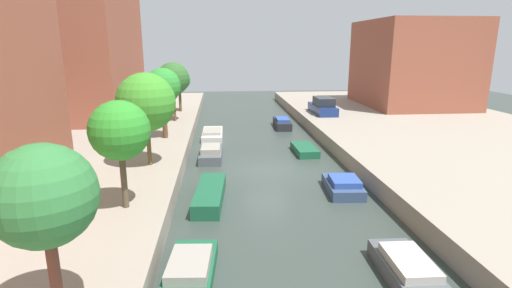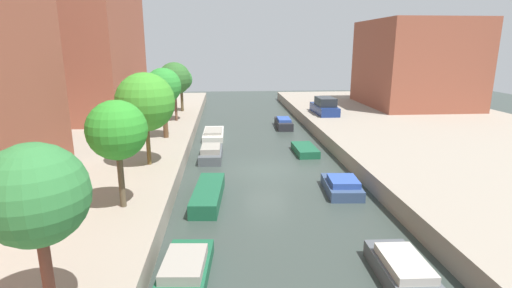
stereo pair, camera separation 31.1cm
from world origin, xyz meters
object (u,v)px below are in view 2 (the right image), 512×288
at_px(low_block_right, 415,64).
at_px(moored_boat_left_1, 185,271).
at_px(street_tree_1, 117,131).
at_px(street_tree_2, 145,102).
at_px(street_tree_0, 36,196).
at_px(moored_boat_right_4, 284,123).
at_px(parked_car, 325,107).
at_px(moored_boat_right_2, 342,186).
at_px(moored_boat_right_3, 305,150).
at_px(moored_boat_left_4, 214,134).
at_px(street_tree_3, 163,87).
at_px(moored_boat_left_2, 208,194).
at_px(moored_boat_right_1, 406,275).
at_px(street_tree_4, 175,79).
at_px(street_tree_5, 181,80).
at_px(moored_boat_left_3, 211,153).

relative_size(low_block_right, moored_boat_left_1, 3.11).
bearing_deg(street_tree_1, street_tree_2, 90.00).
relative_size(street_tree_0, moored_boat_right_4, 1.13).
bearing_deg(street_tree_2, parked_car, 48.06).
xyz_separation_m(moored_boat_right_2, moored_boat_right_3, (-0.38, 7.59, -0.10)).
bearing_deg(moored_boat_right_4, street_tree_1, -115.98).
relative_size(street_tree_2, moored_boat_left_4, 1.11).
bearing_deg(low_block_right, street_tree_2, -141.09).
xyz_separation_m(street_tree_3, moored_boat_left_1, (2.83, -16.28, -4.29)).
height_order(moored_boat_left_2, moored_boat_right_1, moored_boat_right_1).
bearing_deg(street_tree_3, moored_boat_left_1, -80.14).
bearing_deg(low_block_right, moored_boat_right_2, -122.81).
bearing_deg(street_tree_4, moored_boat_left_4, -35.23).
xyz_separation_m(street_tree_5, parked_car, (13.83, -2.63, -2.47)).
bearing_deg(moored_boat_right_3, moored_boat_left_1, -115.27).
relative_size(moored_boat_left_3, moored_boat_right_4, 0.93).
bearing_deg(street_tree_4, street_tree_0, -90.00).
distance_m(street_tree_5, moored_boat_left_1, 28.20).
bearing_deg(street_tree_5, street_tree_4, -90.00).
xyz_separation_m(street_tree_1, street_tree_3, (0.00, 12.34, 0.44)).
height_order(moored_boat_left_1, moored_boat_right_2, moored_boat_right_2).
bearing_deg(moored_boat_left_2, moored_boat_right_2, 4.98).
bearing_deg(parked_car, moored_boat_right_2, -101.40).
distance_m(moored_boat_left_2, moored_boat_right_1, 9.90).
bearing_deg(parked_car, street_tree_3, -147.27).
xyz_separation_m(street_tree_4, moored_boat_right_4, (9.64, 1.00, -4.24)).
bearing_deg(street_tree_4, low_block_right, 15.82).
xyz_separation_m(parked_car, moored_boat_right_4, (-4.19, -1.45, -1.26)).
bearing_deg(moored_boat_left_2, street_tree_0, -109.31).
xyz_separation_m(moored_boat_left_3, moored_boat_right_3, (6.57, 0.93, -0.15)).
bearing_deg(moored_boat_left_1, moored_boat_left_2, 85.65).
bearing_deg(low_block_right, moored_boat_right_4, -158.28).
relative_size(street_tree_1, moored_boat_left_2, 0.95).
relative_size(low_block_right, street_tree_5, 2.77).
xyz_separation_m(street_tree_5, moored_boat_left_3, (3.26, -13.90, -3.72)).
relative_size(moored_boat_left_1, moored_boat_left_4, 0.83).
xyz_separation_m(street_tree_2, moored_boat_left_1, (2.83, -9.78, -4.13)).
bearing_deg(street_tree_2, street_tree_4, 90.00).
relative_size(moored_boat_left_2, moored_boat_left_4, 1.02).
bearing_deg(street_tree_4, street_tree_1, -90.00).
bearing_deg(parked_car, street_tree_1, -123.08).
relative_size(street_tree_4, moored_boat_right_1, 1.26).
bearing_deg(moored_boat_left_4, moored_boat_left_1, -91.20).
height_order(street_tree_1, parked_car, street_tree_1).
relative_size(moored_boat_left_1, moored_boat_right_4, 0.98).
relative_size(parked_car, moored_boat_left_4, 1.05).
xyz_separation_m(moored_boat_left_1, moored_boat_right_4, (6.81, 23.72, 0.06)).
bearing_deg(parked_car, moored_boat_left_4, -155.81).
xyz_separation_m(low_block_right, parked_car, (-10.88, -4.55, -3.84)).
height_order(street_tree_1, street_tree_5, street_tree_1).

